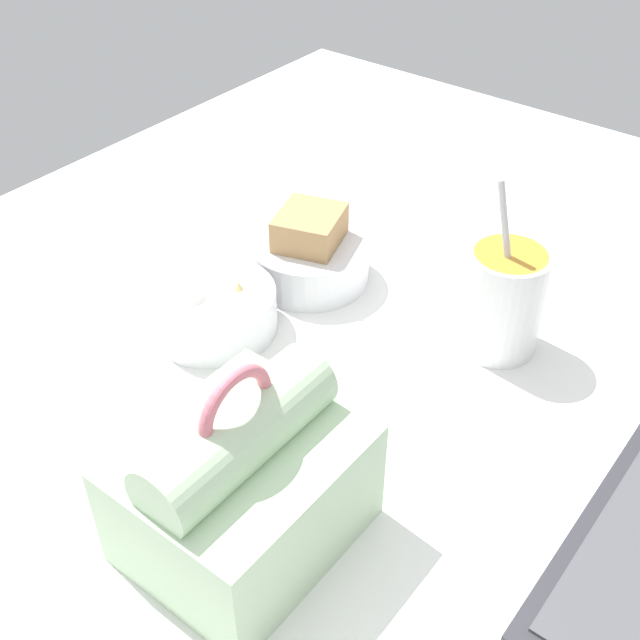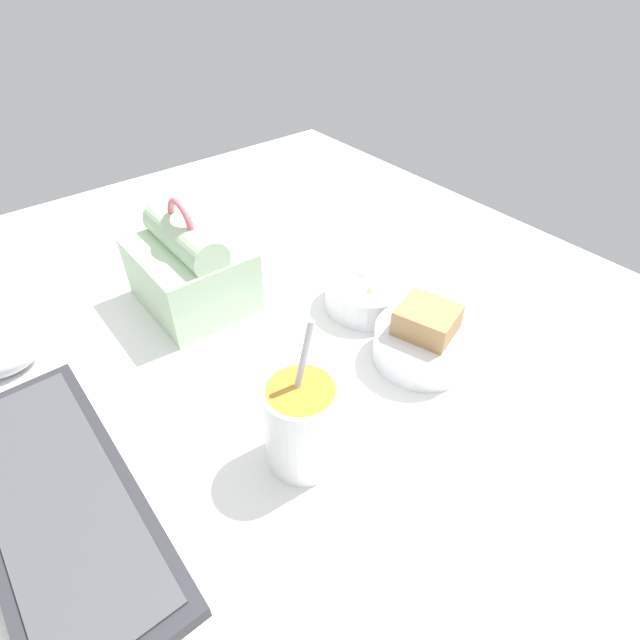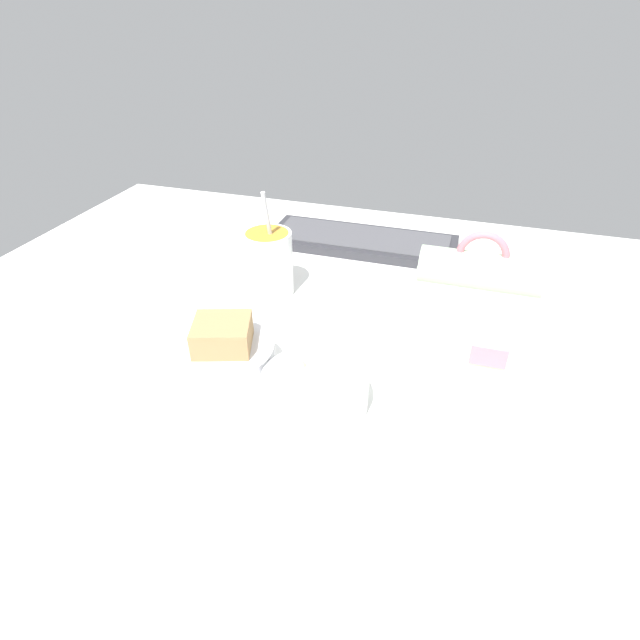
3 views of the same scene
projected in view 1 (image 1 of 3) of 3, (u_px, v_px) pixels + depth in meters
The scene contains 5 objects.
desk_surface at pixel (325, 375), 80.75cm from camera, with size 140.00×110.00×2.00cm.
lunch_bag at pixel (243, 483), 60.60cm from camera, with size 17.30×14.69×17.59cm.
soup_cup at pixel (503, 299), 79.35cm from camera, with size 8.08×8.08×18.79cm.
bento_bowl_sandwich at pixel (310, 255), 90.20cm from camera, with size 13.33×13.33×8.63cm.
bento_bowl_snacks at pixel (213, 309), 83.56cm from camera, with size 13.41×13.41×5.91cm.
Camera 1 is at (47.26, 36.36, 55.73)cm, focal length 45.00 mm.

